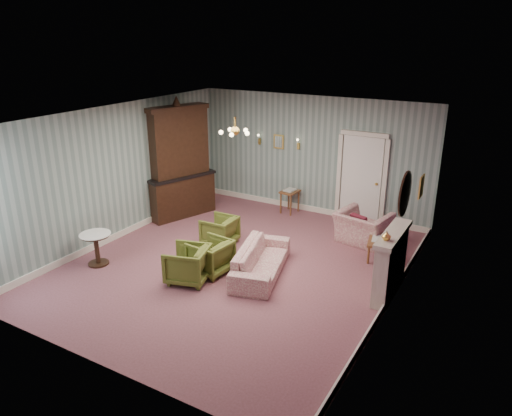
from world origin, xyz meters
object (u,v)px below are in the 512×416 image
Objects in this scene: pedestal_table at (97,249)px; olive_chair_a at (188,263)px; sofa_chintz at (261,255)px; coffee_table at (379,248)px; olive_chair_b at (210,255)px; dresser at (179,159)px; olive_chair_c at (220,229)px; wingback_chair at (363,222)px; fireplace at (391,263)px; side_table_black at (392,254)px.

olive_chair_a is at bearing 9.99° from pedestal_table.
sofa_chintz is 2.37× the size of coffee_table.
pedestal_table is at bearing -147.15° from coffee_table.
olive_chair_a is 1.98m from pedestal_table.
sofa_chintz is 3.22m from pedestal_table.
dresser reaches higher than olive_chair_b.
olive_chair_c is 0.83× the size of coffee_table.
sofa_chintz is at bearing -134.27° from coffee_table.
wingback_chair reaches higher than pedestal_table.
sofa_chintz is at bearing -8.98° from dresser.
olive_chair_c is at bearing -9.38° from dresser.
sofa_chintz is (1.02, 0.91, 0.00)m from olive_chair_a.
olive_chair_a is 3.85m from coffee_table.
fireplace is at bearing 83.84° from olive_chair_c.
olive_chair_c reaches higher than side_table_black.
olive_chair_b is 0.89× the size of coffee_table.
olive_chair_c is 3.74m from fireplace.
fireplace is at bearing 18.22° from pedestal_table.
olive_chair_b is at bearing 146.28° from olive_chair_a.
side_table_black is at bearing 16.08° from dresser.
olive_chair_b reaches higher than side_table_black.
olive_chair_b is 1.24× the size of side_table_black.
dresser reaches higher than coffee_table.
wingback_chair is (2.06, 2.76, 0.10)m from olive_chair_b.
sofa_chintz is at bearing 115.70° from olive_chair_a.
olive_chair_b is at bearing -147.64° from side_table_black.
pedestal_table is at bearing 51.53° from wingback_chair.
olive_chair_a is 0.26× the size of dresser.
dresser is 5.72m from fireplace.
side_table_black is at bearing 144.58° from wingback_chair.
fireplace is (1.08, -1.87, 0.12)m from wingback_chair.
pedestal_table is (-4.70, -3.04, 0.12)m from coffee_table.
olive_chair_a is at bearing -30.83° from dresser.
olive_chair_c is 3.58m from side_table_black.
dresser is 5.43m from side_table_black.
sofa_chintz is 2.92× the size of pedestal_table.
dresser is at bearing 176.82° from side_table_black.
fireplace is at bearing 130.71° from wingback_chair.
dresser is 3.20m from pedestal_table.
fireplace reaches higher than olive_chair_b.
olive_chair_b is (0.15, 0.49, -0.01)m from olive_chair_a.
wingback_chair is 1.27m from side_table_black.
olive_chair_c is (-0.42, 1.67, -0.03)m from olive_chair_a.
pedestal_table is at bearing -39.00° from olive_chair_c.
olive_chair_a is 3.58m from fireplace.
olive_chair_b is 0.25× the size of dresser.
side_table_black is (2.07, 1.44, -0.08)m from sofa_chintz.
olive_chair_c is 0.48× the size of fireplace.
coffee_table is at bearing 112.61° from fireplace.
fireplace is 2.14× the size of pedestal_table.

